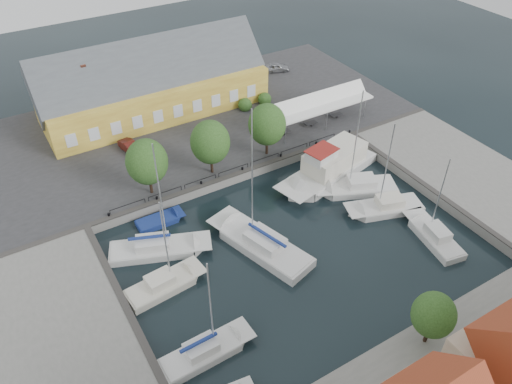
% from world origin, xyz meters
% --- Properties ---
extents(ground, '(140.00, 140.00, 0.00)m').
position_xyz_m(ground, '(0.00, 0.00, 0.00)').
color(ground, black).
rests_on(ground, ground).
extents(north_quay, '(56.00, 26.00, 1.00)m').
position_xyz_m(north_quay, '(0.00, 23.00, 0.50)').
color(north_quay, '#2D2D30').
rests_on(north_quay, ground).
extents(west_quay, '(12.00, 24.00, 1.00)m').
position_xyz_m(west_quay, '(-22.00, -2.00, 0.50)').
color(west_quay, slate).
rests_on(west_quay, ground).
extents(east_quay, '(12.00, 24.00, 1.00)m').
position_xyz_m(east_quay, '(22.00, -2.00, 0.50)').
color(east_quay, slate).
rests_on(east_quay, ground).
extents(quay_edge_fittings, '(56.00, 24.72, 0.40)m').
position_xyz_m(quay_edge_fittings, '(0.02, 4.75, 1.06)').
color(quay_edge_fittings, '#383533').
rests_on(quay_edge_fittings, north_quay).
extents(warehouse, '(28.56, 14.00, 9.55)m').
position_xyz_m(warehouse, '(-2.60, 28.36, 4.43)').
color(warehouse, gold).
rests_on(warehouse, north_quay).
extents(tent_canopy, '(14.00, 4.00, 2.83)m').
position_xyz_m(tent_canopy, '(14.00, 14.50, 3.68)').
color(tent_canopy, white).
rests_on(tent_canopy, north_quay).
extents(quay_trees, '(18.20, 4.20, 6.30)m').
position_xyz_m(quay_trees, '(-2.00, 12.00, 4.88)').
color(quay_trees, black).
rests_on(quay_trees, north_quay).
extents(car_silver, '(4.26, 2.87, 1.35)m').
position_xyz_m(car_silver, '(17.70, 29.86, 1.67)').
color(car_silver, '#97999E').
rests_on(car_silver, north_quay).
extents(car_red, '(2.05, 4.00, 1.26)m').
position_xyz_m(car_red, '(-8.23, 20.30, 1.63)').
color(car_red, '#571914').
rests_on(car_red, north_quay).
extents(center_sailboat, '(6.28, 11.47, 14.95)m').
position_xyz_m(center_sailboat, '(-2.96, 0.06, 0.36)').
color(center_sailboat, silver).
rests_on(center_sailboat, ground).
extents(trawler, '(13.74, 6.85, 5.00)m').
position_xyz_m(trawler, '(9.56, 6.05, 1.02)').
color(trawler, silver).
rests_on(trawler, ground).
extents(east_boat_a, '(9.20, 6.26, 12.46)m').
position_xyz_m(east_boat_a, '(10.43, 2.32, 0.26)').
color(east_boat_a, silver).
rests_on(east_boat_a, ground).
extents(east_boat_b, '(8.29, 4.92, 10.94)m').
position_xyz_m(east_boat_b, '(10.76, -1.75, 0.26)').
color(east_boat_b, silver).
rests_on(east_boat_b, ground).
extents(east_boat_c, '(3.54, 7.54, 9.51)m').
position_xyz_m(east_boat_c, '(11.79, -7.30, 0.26)').
color(east_boat_c, silver).
rests_on(east_boat_c, ground).
extents(west_boat_a, '(9.67, 5.92, 12.41)m').
position_xyz_m(west_boat_a, '(-11.43, 4.62, 0.27)').
color(west_boat_a, silver).
rests_on(west_boat_a, ground).
extents(west_boat_b, '(7.28, 3.10, 9.86)m').
position_xyz_m(west_boat_b, '(-12.62, 0.23, 0.26)').
color(west_boat_b, beige).
rests_on(west_boat_b, ground).
extents(west_boat_d, '(7.59, 2.48, 10.18)m').
position_xyz_m(west_boat_d, '(-12.50, -7.52, 0.27)').
color(west_boat_d, silver).
rests_on(west_boat_d, ground).
extents(launch_nw, '(4.85, 1.95, 0.88)m').
position_xyz_m(launch_nw, '(-9.74, 8.37, 0.09)').
color(launch_nw, navy).
rests_on(launch_nw, ground).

